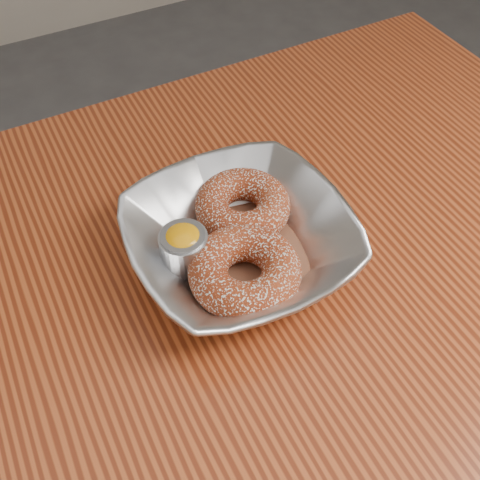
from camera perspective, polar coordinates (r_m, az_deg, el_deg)
name	(u,v)px	position (r m, az deg, el deg)	size (l,w,h in m)	color
table	(194,378)	(0.65, -4.73, -13.79)	(1.20, 0.80, 0.75)	maroon
serving_bowl	(240,241)	(0.59, 0.00, -0.08)	(0.23, 0.23, 0.06)	#B9BBC0
parchment	(240,252)	(0.61, 0.00, -1.27)	(0.14, 0.14, 0.00)	brown
donut_back	(243,206)	(0.63, 0.27, 3.49)	(0.11, 0.11, 0.04)	maroon
donut_front	(245,271)	(0.57, 0.49, -3.20)	(0.12, 0.12, 0.04)	maroon
ramekin	(184,248)	(0.58, -5.70, -0.81)	(0.05, 0.05, 0.05)	#B9BBC0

